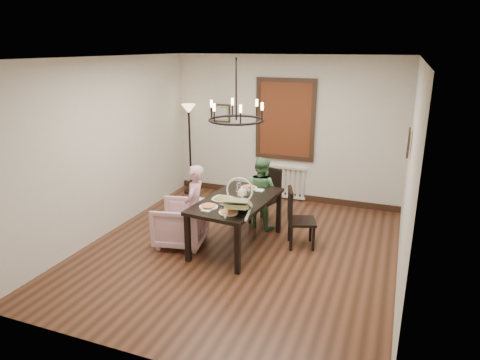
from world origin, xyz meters
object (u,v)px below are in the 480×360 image
Objects in this scene: chair_right at (302,218)px; elderly_woman at (195,213)px; drinking_glass at (239,197)px; floor_lamp at (190,150)px; dining_table at (236,205)px; chair_far at (264,197)px; seated_man at (261,198)px; armchair at (180,223)px; baby_bouncer at (238,201)px.

chair_right is 0.87× the size of elderly_woman.
floor_lamp reaches higher than drinking_glass.
drinking_glass is 2.80m from floor_lamp.
chair_far is (0.12, 1.00, -0.19)m from dining_table.
seated_man is (0.69, 1.07, -0.03)m from elderly_woman.
drinking_glass is (0.66, 0.15, 0.30)m from elderly_woman.
drinking_glass is at bearing 95.28° from elderly_woman.
chair_right is 1.24× the size of armchair.
seated_man is at bearing 139.15° from elderly_woman.
seated_man is at bearing -77.24° from chair_far.
chair_far reaches higher than chair_right.
elderly_woman is (0.25, 0.02, 0.19)m from armchair.
elderly_woman is (-1.51, -0.58, 0.07)m from chair_right.
baby_bouncer reaches higher than seated_man.
floor_lamp reaches higher than seated_man.
seated_man reaches higher than chair_right.
dining_table is 2.71m from floor_lamp.
dining_table is 1.01m from chair_right.
dining_table is 3.20× the size of baby_bouncer.
armchair is (-0.95, -1.25, -0.14)m from chair_far.
floor_lamp reaches higher than chair_right.
chair_far is 0.91× the size of elderly_woman.
chair_right is 6.10× the size of drinking_glass.
elderly_woman is 2.00× the size of baby_bouncer.
dining_table is 0.62m from baby_bouncer.
chair_far is 1.13m from drinking_glass.
chair_right is 1.87m from armchair.
chair_far is 1.81× the size of baby_bouncer.
dining_table is 2.27× the size of armchair.
armchair is 0.70× the size of elderly_woman.
floor_lamp is at bearing -15.35° from seated_man.
floor_lamp is (-1.22, 2.23, 0.37)m from elderly_woman.
seated_man reaches higher than drinking_glass.
dining_table is 1.83× the size of chair_right.
seated_man is (-0.82, 0.50, 0.04)m from chair_right.
dining_table is at bearing 135.26° from drinking_glass.
chair_right is 1.02m from drinking_glass.
dining_table reaches higher than armchair.
baby_bouncer is 3.24m from floor_lamp.
chair_far is 1.04m from chair_right.
chair_right is (0.93, 0.35, -0.21)m from dining_table.
chair_far reaches higher than armchair.
floor_lamp is (-1.91, 1.16, 0.40)m from seated_man.
chair_far is 0.96× the size of seated_man.
chair_right is at bearing -22.12° from chair_far.
seated_man is at bearing 87.87° from drinking_glass.
baby_bouncer is (0.81, -0.28, 0.40)m from elderly_woman.
chair_right is at bearing -31.22° from floor_lamp.
chair_far is at bearing -78.21° from seated_man.
chair_far is 0.16m from seated_man.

